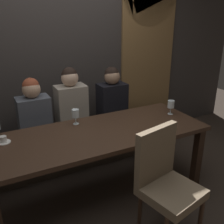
% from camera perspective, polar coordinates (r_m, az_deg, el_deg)
% --- Properties ---
extents(ground, '(9.00, 9.00, 0.00)m').
position_cam_1_polar(ground, '(2.99, -2.64, -17.25)').
color(ground, '#382D26').
extents(back_wall_tiled, '(6.00, 0.12, 3.00)m').
position_cam_1_polar(back_wall_tiled, '(3.51, -11.78, 14.90)').
color(back_wall_tiled, '#383330').
rests_on(back_wall_tiled, ground).
extents(arched_door, '(0.90, 0.05, 2.55)m').
position_cam_1_polar(arched_door, '(4.05, 7.86, 13.97)').
color(arched_door, olive).
rests_on(arched_door, ground).
extents(dining_table, '(2.20, 0.84, 0.74)m').
position_cam_1_polar(dining_table, '(2.63, -2.87, -6.04)').
color(dining_table, '#342217').
rests_on(dining_table, ground).
extents(banquette_bench, '(2.50, 0.44, 0.45)m').
position_cam_1_polar(banquette_bench, '(3.41, -7.71, -7.58)').
color(banquette_bench, '#40352A').
rests_on(banquette_bench, ground).
extents(chair_near_side, '(0.52, 0.52, 0.98)m').
position_cam_1_polar(chair_near_side, '(2.28, 11.46, -13.98)').
color(chair_near_side, '#3D281C').
rests_on(chair_near_side, ground).
extents(diner_redhead, '(0.36, 0.24, 0.74)m').
position_cam_1_polar(diner_redhead, '(3.07, -16.78, 0.05)').
color(diner_redhead, '#4C515B').
rests_on(diner_redhead, banquette_bench).
extents(diner_bearded, '(0.36, 0.24, 0.81)m').
position_cam_1_polar(diner_bearded, '(3.17, -8.95, 2.06)').
color(diner_bearded, '#9E9384').
rests_on(diner_bearded, banquette_bench).
extents(diner_far_end, '(0.36, 0.24, 0.77)m').
position_cam_1_polar(diner_far_end, '(3.38, 0.01, 3.16)').
color(diner_far_end, black).
rests_on(diner_far_end, banquette_bench).
extents(wine_glass_far_right, '(0.08, 0.08, 0.16)m').
position_cam_1_polar(wine_glass_far_right, '(2.75, -8.03, -0.46)').
color(wine_glass_far_right, silver).
rests_on(wine_glass_far_right, dining_table).
extents(wine_glass_center_back, '(0.08, 0.08, 0.16)m').
position_cam_1_polar(wine_glass_center_back, '(3.07, 12.82, 1.61)').
color(wine_glass_center_back, silver).
rests_on(wine_glass_center_back, dining_table).
extents(espresso_cup, '(0.12, 0.12, 0.06)m').
position_cam_1_polar(espresso_cup, '(2.57, -22.72, -5.70)').
color(espresso_cup, white).
rests_on(espresso_cup, dining_table).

